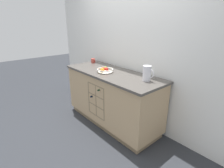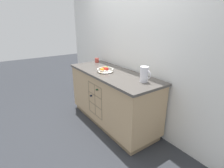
# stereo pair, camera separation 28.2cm
# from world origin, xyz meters

# --- Properties ---
(ground_plane) EXTENTS (14.00, 14.00, 0.00)m
(ground_plane) POSITION_xyz_m (0.00, 0.00, 0.00)
(ground_plane) COLOR #2D3035
(back_wall) EXTENTS (4.40, 0.06, 2.55)m
(back_wall) POSITION_xyz_m (0.00, 0.40, 1.27)
(back_wall) COLOR white
(back_wall) RESTS_ON ground_plane
(kitchen_island) EXTENTS (1.85, 0.71, 0.93)m
(kitchen_island) POSITION_xyz_m (-0.00, -0.00, 0.47)
(kitchen_island) COLOR #8B7354
(kitchen_island) RESTS_ON ground_plane
(fruit_bowl) EXTENTS (0.27, 0.27, 0.08)m
(fruit_bowl) POSITION_xyz_m (-0.09, -0.08, 0.97)
(fruit_bowl) COLOR silver
(fruit_bowl) RESTS_ON kitchen_island
(white_pitcher) EXTENTS (0.18, 0.12, 0.22)m
(white_pitcher) POSITION_xyz_m (0.65, 0.09, 1.05)
(white_pitcher) COLOR white
(white_pitcher) RESTS_ON kitchen_island
(ceramic_mug) EXTENTS (0.12, 0.08, 0.09)m
(ceramic_mug) POSITION_xyz_m (-0.79, 0.17, 0.98)
(ceramic_mug) COLOR #B7473D
(ceramic_mug) RESTS_ON kitchen_island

